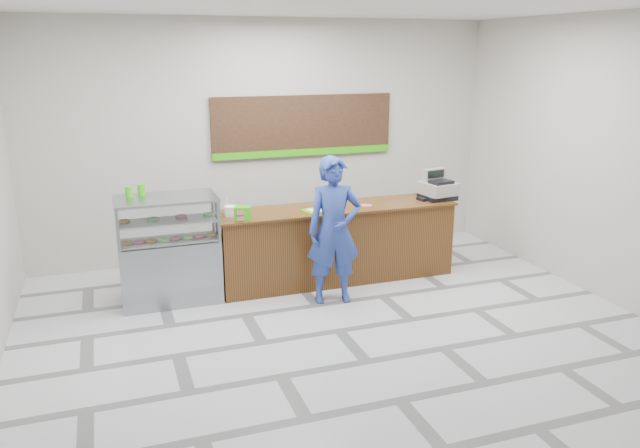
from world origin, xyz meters
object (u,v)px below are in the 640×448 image
object	(u,v)px
sales_counter	(336,243)
cash_register	(437,188)
serving_tray	(318,210)
customer	(334,230)
display_case	(169,249)

from	to	relation	value
sales_counter	cash_register	world-z (taller)	cash_register
serving_tray	customer	size ratio (longest dim) A/B	0.23
serving_tray	customer	distance (m)	0.56
display_case	customer	size ratio (longest dim) A/B	0.73
sales_counter	cash_register	xyz separation A→B (m)	(1.50, -0.03, 0.66)
customer	serving_tray	bearing A→B (deg)	101.40
sales_counter	serving_tray	size ratio (longest dim) A/B	7.73
display_case	cash_register	xyz separation A→B (m)	(3.72, -0.03, 0.51)
display_case	cash_register	distance (m)	3.75
serving_tray	customer	bearing A→B (deg)	-102.81
customer	sales_counter	bearing A→B (deg)	75.92
cash_register	customer	world-z (taller)	customer
cash_register	customer	xyz separation A→B (m)	(-1.80, -0.66, -0.26)
sales_counter	customer	distance (m)	0.85
cash_register	serving_tray	bearing A→B (deg)	174.56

